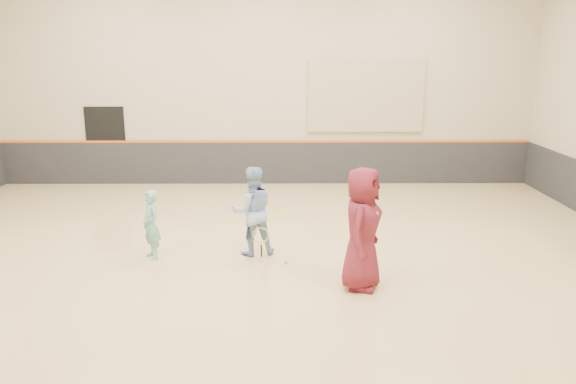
{
  "coord_description": "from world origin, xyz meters",
  "views": [
    {
      "loc": [
        0.52,
        -9.73,
        3.71
      ],
      "look_at": [
        0.59,
        0.4,
        1.15
      ],
      "focal_mm": 35.0,
      "sensor_mm": 36.0,
      "label": 1
    }
  ],
  "objects_px": {
    "girl": "(151,225)",
    "spare_racket": "(283,209)",
    "young_man": "(362,229)",
    "instructor": "(252,211)"
  },
  "relations": [
    {
      "from": "girl",
      "to": "spare_racket",
      "type": "height_order",
      "value": "girl"
    },
    {
      "from": "girl",
      "to": "young_man",
      "type": "xyz_separation_m",
      "value": [
        3.65,
        -1.35,
        0.35
      ]
    },
    {
      "from": "girl",
      "to": "young_man",
      "type": "relative_size",
      "value": 0.64
    },
    {
      "from": "girl",
      "to": "spare_racket",
      "type": "distance_m",
      "value": 3.91
    },
    {
      "from": "instructor",
      "to": "spare_racket",
      "type": "xyz_separation_m",
      "value": [
        0.55,
        2.84,
        -0.78
      ]
    },
    {
      "from": "girl",
      "to": "instructor",
      "type": "distance_m",
      "value": 1.86
    },
    {
      "from": "girl",
      "to": "instructor",
      "type": "height_order",
      "value": "instructor"
    },
    {
      "from": "instructor",
      "to": "girl",
      "type": "bearing_deg",
      "value": -7.29
    },
    {
      "from": "instructor",
      "to": "young_man",
      "type": "relative_size",
      "value": 0.84
    },
    {
      "from": "instructor",
      "to": "spare_racket",
      "type": "distance_m",
      "value": 3.0
    }
  ]
}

